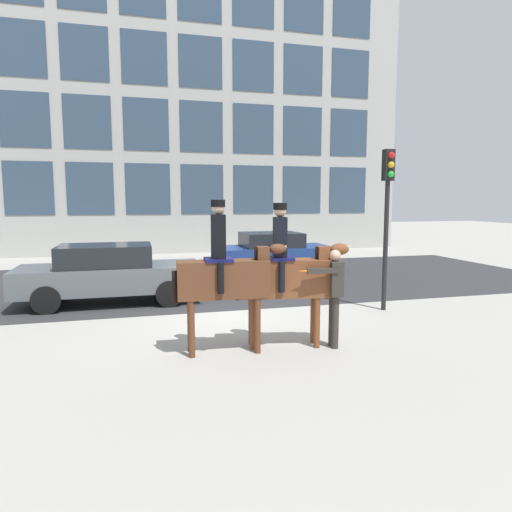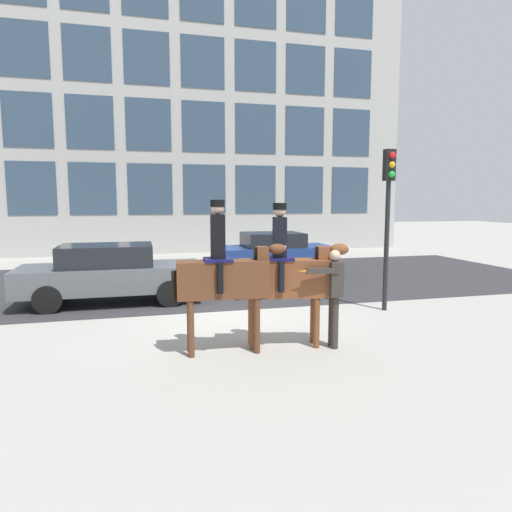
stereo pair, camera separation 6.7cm
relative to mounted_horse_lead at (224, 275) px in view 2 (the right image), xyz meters
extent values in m
plane|color=#9E9B93|center=(0.53, 2.38, -1.35)|extent=(80.00, 80.00, 0.00)
cube|color=#2D2D30|center=(0.53, 7.13, -1.35)|extent=(23.89, 8.50, 0.01)
cube|color=#A8A8A3|center=(0.53, 15.38, 8.98)|extent=(23.89, 0.30, 20.67)
cube|color=#33475B|center=(-6.04, 15.21, 1.82)|extent=(2.10, 0.02, 2.43)
cube|color=#33475B|center=(-3.41, 15.21, 1.82)|extent=(2.10, 0.02, 2.43)
cube|color=#33475B|center=(-0.79, 15.21, 1.82)|extent=(2.10, 0.02, 2.43)
cube|color=#33475B|center=(1.84, 15.21, 1.82)|extent=(2.10, 0.02, 2.43)
cube|color=#33475B|center=(4.47, 15.21, 1.82)|extent=(2.10, 0.02, 2.43)
cube|color=#33475B|center=(7.10, 15.21, 1.82)|extent=(2.10, 0.02, 2.43)
cube|color=#33475B|center=(9.73, 15.21, 1.82)|extent=(2.10, 0.02, 2.43)
cube|color=#33475B|center=(-6.04, 15.21, 4.85)|extent=(2.10, 0.02, 2.43)
cube|color=#33475B|center=(-3.41, 15.21, 4.85)|extent=(2.10, 0.02, 2.43)
cube|color=#33475B|center=(-0.79, 15.21, 4.85)|extent=(2.10, 0.02, 2.43)
cube|color=#33475B|center=(1.84, 15.21, 4.85)|extent=(2.10, 0.02, 2.43)
cube|color=#33475B|center=(4.47, 15.21, 4.85)|extent=(2.10, 0.02, 2.43)
cube|color=#33475B|center=(7.10, 15.21, 4.85)|extent=(2.10, 0.02, 2.43)
cube|color=#33475B|center=(9.73, 15.21, 4.85)|extent=(2.10, 0.02, 2.43)
cube|color=#33475B|center=(-6.04, 15.21, 7.88)|extent=(2.10, 0.02, 2.43)
cube|color=#33475B|center=(-3.41, 15.21, 7.88)|extent=(2.10, 0.02, 2.43)
cube|color=#33475B|center=(-0.79, 15.21, 7.88)|extent=(2.10, 0.02, 2.43)
cube|color=#33475B|center=(1.84, 15.21, 7.88)|extent=(2.10, 0.02, 2.43)
cube|color=#33475B|center=(4.47, 15.21, 7.88)|extent=(2.10, 0.02, 2.43)
cube|color=#33475B|center=(7.10, 15.21, 7.88)|extent=(2.10, 0.02, 2.43)
cube|color=#33475B|center=(9.73, 15.21, 7.88)|extent=(2.10, 0.02, 2.43)
cube|color=#33475B|center=(4.47, 15.21, 10.91)|extent=(2.10, 0.02, 2.43)
cube|color=#33475B|center=(7.10, 15.21, 10.91)|extent=(2.10, 0.02, 2.43)
cube|color=#33475B|center=(9.73, 15.21, 10.91)|extent=(2.10, 0.02, 2.43)
cube|color=#59331E|center=(-0.03, 0.00, -0.06)|extent=(1.58, 0.53, 0.64)
cylinder|color=#59331E|center=(0.54, 0.12, -0.87)|extent=(0.11, 0.11, 0.97)
cylinder|color=#59331E|center=(0.52, -0.19, -0.87)|extent=(0.11, 0.11, 0.97)
cylinder|color=#59331E|center=(-0.58, 0.19, -0.87)|extent=(0.11, 0.11, 0.97)
cylinder|color=#59331E|center=(-0.60, -0.12, -0.87)|extent=(0.11, 0.11, 0.97)
cube|color=#59331E|center=(0.66, -0.04, 0.26)|extent=(0.21, 0.25, 0.45)
cube|color=black|center=(0.54, -0.03, 0.28)|extent=(0.04, 0.08, 0.41)
ellipsoid|color=#59331E|center=(0.93, -0.06, 0.44)|extent=(0.32, 0.22, 0.19)
cube|color=silver|center=(1.02, -0.06, 0.46)|extent=(0.12, 0.06, 0.07)
cylinder|color=black|center=(-0.84, 0.05, -0.17)|extent=(0.09, 0.09, 0.55)
cube|color=#14144C|center=(-0.10, 0.01, 0.27)|extent=(0.50, 0.51, 0.05)
cube|color=black|center=(-0.10, 0.01, 0.67)|extent=(0.24, 0.33, 0.73)
sphere|color=#D1A889|center=(-0.10, 0.01, 1.15)|extent=(0.22, 0.22, 0.22)
cylinder|color=black|center=(-0.10, 0.01, 1.22)|extent=(0.24, 0.24, 0.12)
cylinder|color=black|center=(-0.09, 0.28, 0.00)|extent=(0.11, 0.11, 0.51)
cylinder|color=black|center=(-0.12, -0.26, 0.00)|extent=(0.11, 0.11, 0.51)
cube|color=brown|center=(1.09, 0.07, -0.11)|extent=(1.65, 0.71, 0.67)
cylinder|color=brown|center=(1.68, 0.13, -0.90)|extent=(0.11, 0.11, 0.91)
cylinder|color=brown|center=(1.63, -0.18, -0.90)|extent=(0.11, 0.11, 0.91)
cylinder|color=brown|center=(0.55, 0.33, -0.90)|extent=(0.11, 0.11, 0.91)
cylinder|color=brown|center=(0.50, 0.02, -0.90)|extent=(0.11, 0.11, 0.91)
cube|color=brown|center=(1.78, -0.05, 0.23)|extent=(0.24, 0.27, 0.46)
cube|color=black|center=(1.66, -0.03, 0.25)|extent=(0.05, 0.09, 0.41)
ellipsoid|color=brown|center=(2.07, -0.10, 0.40)|extent=(0.38, 0.26, 0.21)
cube|color=silver|center=(2.17, -0.12, 0.42)|extent=(0.13, 0.07, 0.08)
cylinder|color=black|center=(0.27, 0.22, -0.21)|extent=(0.09, 0.09, 0.55)
cube|color=#14144C|center=(1.01, 0.09, 0.25)|extent=(0.56, 0.56, 0.05)
cube|color=black|center=(1.01, 0.09, 0.63)|extent=(0.27, 0.35, 0.70)
sphere|color=#D1A889|center=(1.01, 0.09, 1.09)|extent=(0.22, 0.22, 0.22)
cylinder|color=black|center=(1.01, 0.09, 1.17)|extent=(0.24, 0.24, 0.12)
cylinder|color=black|center=(1.06, 0.35, -0.04)|extent=(0.11, 0.11, 0.54)
cylinder|color=black|center=(0.96, -0.18, -0.04)|extent=(0.11, 0.11, 0.54)
cylinder|color=#332D28|center=(1.93, -0.30, -0.88)|extent=(0.13, 0.13, 0.95)
cylinder|color=#332D28|center=(1.94, -0.14, -0.88)|extent=(0.13, 0.13, 0.95)
cube|color=#332D28|center=(1.94, -0.22, -0.10)|extent=(0.26, 0.42, 0.61)
sphere|color=#D1A889|center=(1.94, -0.22, 0.31)|extent=(0.20, 0.20, 0.20)
cube|color=#332D28|center=(1.64, -0.37, 0.07)|extent=(0.56, 0.15, 0.09)
cone|color=orange|center=(1.30, -0.33, 0.07)|extent=(0.18, 0.06, 0.04)
cube|color=#51565B|center=(-2.09, 4.52, -0.70)|extent=(4.53, 1.77, 0.64)
cube|color=black|center=(-2.21, 4.52, -0.11)|extent=(2.27, 1.56, 0.53)
cylinder|color=black|center=(-0.69, 3.71, -1.02)|extent=(0.66, 0.21, 0.66)
cylinder|color=black|center=(-0.69, 5.33, -1.02)|extent=(0.66, 0.21, 0.66)
cylinder|color=black|center=(-3.50, 3.71, -1.02)|extent=(0.66, 0.21, 0.66)
cylinder|color=black|center=(-3.50, 5.33, -1.02)|extent=(0.66, 0.21, 0.66)
cube|color=navy|center=(3.21, 7.57, -0.68)|extent=(3.96, 1.90, 0.71)
cube|color=black|center=(3.11, 7.57, -0.08)|extent=(1.98, 1.68, 0.48)
cylinder|color=black|center=(4.43, 6.69, -1.03)|extent=(0.65, 0.23, 0.65)
cylinder|color=black|center=(4.43, 8.44, -1.03)|extent=(0.65, 0.23, 0.65)
cylinder|color=black|center=(1.98, 6.69, -1.03)|extent=(0.65, 0.23, 0.65)
cylinder|color=black|center=(1.98, 8.44, -1.03)|extent=(0.65, 0.23, 0.65)
cylinder|color=black|center=(4.28, 2.06, 0.19)|extent=(0.11, 0.11, 3.08)
cube|color=black|center=(4.28, 2.06, 2.09)|extent=(0.24, 0.19, 0.72)
sphere|color=red|center=(4.28, 1.94, 2.30)|extent=(0.15, 0.15, 0.15)
sphere|color=orange|center=(4.28, 1.94, 2.09)|extent=(0.15, 0.15, 0.15)
sphere|color=green|center=(4.28, 1.94, 1.87)|extent=(0.15, 0.15, 0.15)
camera|label=1|loc=(-1.46, -7.55, 1.27)|focal=32.00mm
camera|label=2|loc=(-1.39, -7.57, 1.27)|focal=32.00mm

